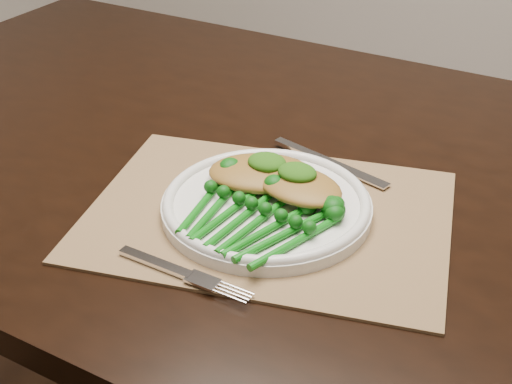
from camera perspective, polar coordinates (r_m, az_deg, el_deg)
The scene contains 10 objects.
dining_table at distance 1.24m, azimuth 1.67°, elevation -12.53°, with size 1.63×0.95×0.75m.
placemat at distance 0.89m, azimuth 0.99°, elevation -1.84°, with size 0.44×0.33×0.00m, color olive.
dinner_plate at distance 0.88m, azimuth 0.85°, elevation -0.98°, with size 0.26×0.26×0.02m.
knife at distance 1.00m, azimuth 5.04°, elevation 2.75°, with size 0.19×0.07×0.01m.
fork at distance 0.78m, azimuth -5.15°, elevation -6.76°, with size 0.17×0.02×0.01m.
chicken_fillet_left at distance 0.91m, azimuth 0.45°, elevation 1.54°, with size 0.14×0.09×0.03m, color olive.
chicken_fillet_right at distance 0.88m, azimuth 3.48°, elevation 0.53°, with size 0.12×0.08×0.02m, color olive.
pesto_dollop_left at distance 0.91m, azimuth 0.89°, elevation 2.39°, with size 0.05×0.04×0.02m, color #174409.
pesto_dollop_right at distance 0.88m, azimuth 3.32°, elevation 1.57°, with size 0.05×0.04×0.02m, color #174409.
broccolini_bundle at distance 0.84m, azimuth -0.65°, elevation -2.32°, with size 0.19×0.20×0.04m.
Camera 1 is at (0.30, -0.70, 1.25)m, focal length 50.00 mm.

